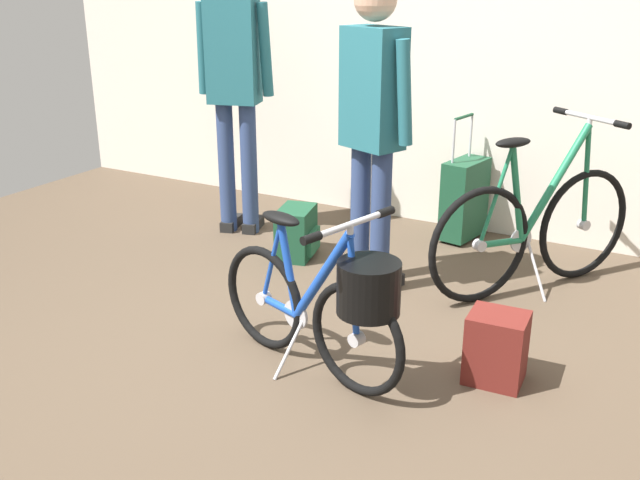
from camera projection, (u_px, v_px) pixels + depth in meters
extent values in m
plane|color=brown|center=(277.00, 379.00, 3.21)|extent=(6.78, 6.78, 0.00)
cube|color=silver|center=(468.00, 35.00, 4.72)|extent=(6.78, 0.10, 2.60)
torus|color=black|center=(357.00, 339.00, 3.03)|extent=(0.50, 0.17, 0.51)
cylinder|color=#B7B7BC|center=(357.00, 339.00, 3.03)|extent=(0.07, 0.06, 0.06)
torus|color=black|center=(264.00, 298.00, 3.41)|extent=(0.50, 0.17, 0.51)
cylinder|color=#B7B7BC|center=(264.00, 298.00, 3.41)|extent=(0.07, 0.06, 0.06)
cylinder|color=#1947B2|center=(280.00, 306.00, 3.34)|extent=(0.23, 0.09, 0.05)
cylinder|color=#1947B2|center=(322.00, 277.00, 3.08)|extent=(0.35, 0.13, 0.49)
cylinder|color=#1947B2|center=(289.00, 269.00, 3.22)|extent=(0.13, 0.07, 0.43)
cylinder|color=#1947B2|center=(280.00, 306.00, 3.34)|extent=(0.22, 0.08, 0.04)
cylinder|color=#1947B2|center=(353.00, 288.00, 2.96)|extent=(0.08, 0.05, 0.46)
cylinder|color=#1947B2|center=(272.00, 262.00, 3.29)|extent=(0.15, 0.06, 0.41)
ellipsoid|color=black|center=(281.00, 218.00, 3.17)|extent=(0.24, 0.14, 0.05)
cylinder|color=#B7B7BC|center=(350.00, 229.00, 2.89)|extent=(0.03, 0.03, 0.04)
cylinder|color=#B7B7BC|center=(350.00, 225.00, 2.88)|extent=(0.14, 0.43, 0.03)
cylinder|color=black|center=(311.00, 238.00, 2.73)|extent=(0.06, 0.10, 0.04)
cylinder|color=black|center=(385.00, 212.00, 3.03)|extent=(0.06, 0.10, 0.04)
cylinder|color=#B7B7BC|center=(297.00, 315.00, 3.27)|extent=(0.14, 0.05, 0.14)
cylinder|color=#B7B7BC|center=(289.00, 350.00, 3.22)|extent=(0.07, 0.19, 0.24)
cylinder|color=black|center=(369.00, 288.00, 2.90)|extent=(0.32, 0.32, 0.22)
torus|color=black|center=(584.00, 225.00, 4.17)|extent=(0.40, 0.56, 0.65)
cylinder|color=#B7B7BC|center=(584.00, 225.00, 4.17)|extent=(0.08, 0.08, 0.06)
torus|color=black|center=(480.00, 245.00, 3.85)|extent=(0.40, 0.56, 0.65)
cylinder|color=#B7B7BC|center=(480.00, 245.00, 3.85)|extent=(0.08, 0.08, 0.06)
cylinder|color=#1E724C|center=(500.00, 243.00, 3.92)|extent=(0.19, 0.26, 0.05)
cylinder|color=#1E724C|center=(555.00, 183.00, 3.96)|extent=(0.28, 0.39, 0.63)
cylinder|color=#1E724C|center=(517.00, 195.00, 3.86)|extent=(0.12, 0.15, 0.54)
cylinder|color=#1E724C|center=(500.00, 243.00, 3.92)|extent=(0.18, 0.25, 0.04)
cylinder|color=#1E724C|center=(586.00, 176.00, 4.05)|extent=(0.07, 0.09, 0.59)
cylinder|color=#1E724C|center=(496.00, 197.00, 3.80)|extent=(0.12, 0.16, 0.53)
ellipsoid|color=black|center=(513.00, 143.00, 3.73)|extent=(0.20, 0.23, 0.05)
cylinder|color=#B7B7BC|center=(590.00, 121.00, 3.93)|extent=(0.03, 0.03, 0.04)
cylinder|color=#B7B7BC|center=(590.00, 118.00, 3.92)|extent=(0.38, 0.27, 0.03)
cylinder|color=black|center=(622.00, 125.00, 3.74)|extent=(0.09, 0.08, 0.04)
cylinder|color=black|center=(561.00, 111.00, 4.11)|extent=(0.09, 0.08, 0.04)
cylinder|color=#B7B7BC|center=(521.00, 240.00, 3.98)|extent=(0.09, 0.12, 0.14)
cylinder|color=#B7B7BC|center=(536.00, 271.00, 3.98)|extent=(0.17, 0.12, 0.30)
cylinder|color=navy|center=(380.00, 223.00, 3.96)|extent=(0.11, 0.11, 0.81)
cube|color=black|center=(384.00, 282.00, 4.11)|extent=(0.17, 0.26, 0.07)
cylinder|color=navy|center=(360.00, 216.00, 4.07)|extent=(0.11, 0.11, 0.81)
cube|color=black|center=(365.00, 274.00, 4.23)|extent=(0.17, 0.26, 0.07)
cube|color=#23606B|center=(373.00, 89.00, 3.76)|extent=(0.37, 0.30, 0.63)
cylinder|color=#23606B|center=(404.00, 93.00, 3.62)|extent=(0.13, 0.12, 0.53)
cylinder|color=#23606B|center=(349.00, 84.00, 3.92)|extent=(0.09, 0.12, 0.53)
cylinder|color=navy|center=(249.00, 169.00, 4.86)|extent=(0.11, 0.11, 0.89)
cube|color=black|center=(253.00, 224.00, 5.05)|extent=(0.15, 0.26, 0.07)
cylinder|color=navy|center=(227.00, 168.00, 4.90)|extent=(0.11, 0.11, 0.89)
cube|color=black|center=(232.00, 223.00, 5.09)|extent=(0.15, 0.26, 0.07)
cube|color=#23606B|center=(233.00, 49.00, 4.61)|extent=(0.36, 0.28, 0.68)
cylinder|color=#23606B|center=(265.00, 50.00, 4.58)|extent=(0.10, 0.12, 0.58)
cylinder|color=#23606B|center=(203.00, 49.00, 4.66)|extent=(0.13, 0.12, 0.58)
cube|color=#19472D|center=(464.00, 199.00, 4.79)|extent=(0.24, 0.38, 0.52)
cylinder|color=#B7B7BC|center=(454.00, 141.00, 4.60)|extent=(0.02, 0.02, 0.28)
cylinder|color=#B7B7BC|center=(471.00, 135.00, 4.77)|extent=(0.02, 0.02, 0.28)
cylinder|color=#19472D|center=(464.00, 117.00, 4.63)|extent=(0.06, 0.23, 0.02)
cylinder|color=black|center=(460.00, 242.00, 4.76)|extent=(0.04, 0.03, 0.04)
cylinder|color=black|center=(478.00, 232.00, 4.95)|extent=(0.04, 0.03, 0.04)
cube|color=maroon|center=(496.00, 348.00, 3.15)|extent=(0.26, 0.23, 0.32)
cube|color=maroon|center=(501.00, 345.00, 3.27)|extent=(0.17, 0.04, 0.14)
cube|color=#19472D|center=(296.00, 232.00, 4.53)|extent=(0.26, 0.34, 0.32)
cube|color=#1F5939|center=(314.00, 241.00, 4.52)|extent=(0.08, 0.21, 0.14)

